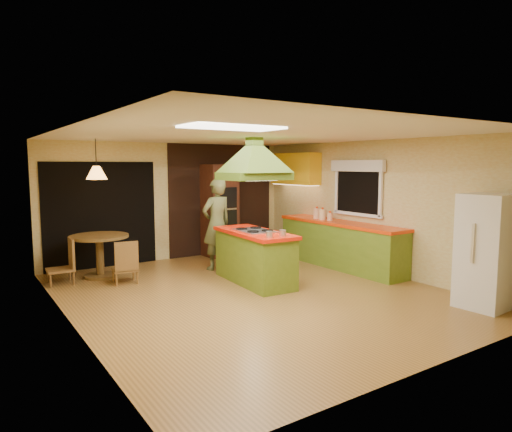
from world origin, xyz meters
TOP-DOWN VIEW (x-y plane):
  - ground at (0.00, 0.00)m, footprint 6.50×6.50m
  - room_walls at (0.00, 0.00)m, footprint 5.50×6.50m
  - ceiling_plane at (0.00, 0.00)m, footprint 6.50×6.50m
  - brick_panel at (1.25, 3.23)m, footprint 2.64×0.03m
  - nook_opening at (-1.50, 3.23)m, footprint 2.20×0.03m
  - right_counter at (2.45, 0.60)m, footprint 0.62×3.05m
  - upper_cabinets at (2.57, 2.20)m, footprint 0.34×1.40m
  - window_right at (2.70, 0.40)m, footprint 0.12×1.35m
  - fluor_panel at (-1.10, -1.20)m, footprint 1.20×0.60m
  - kitchen_island at (0.37, 0.54)m, footprint 0.85×1.85m
  - range_hood at (0.37, 0.54)m, footprint 1.12×0.82m
  - man at (0.32, 1.80)m, footprint 0.70×0.51m
  - refrigerator at (2.35, -2.45)m, footprint 0.71×0.68m
  - wall_oven at (1.03, 2.95)m, footprint 0.71×0.64m
  - dining_table at (-1.77, 2.41)m, footprint 1.04×1.04m
  - chair_left at (-2.47, 2.31)m, footprint 0.44×0.44m
  - chair_near at (-1.52, 1.76)m, footprint 0.46×0.46m
  - pendant_lamp at (-1.77, 2.41)m, footprint 0.38×0.38m
  - canister_large at (2.40, 1.24)m, footprint 0.15×0.15m
  - canister_medium at (2.40, 1.07)m, footprint 0.15×0.15m
  - canister_small at (2.40, 0.85)m, footprint 0.12×0.12m

SIDE VIEW (x-z plane):
  - ground at x=0.00m, z-range 0.00..0.00m
  - chair_near at x=-1.52m, z-range 0.00..0.75m
  - chair_left at x=-2.47m, z-range 0.00..0.78m
  - kitchen_island at x=0.37m, z-range 0.00..0.92m
  - right_counter at x=2.45m, z-range 0.00..0.92m
  - dining_table at x=-1.77m, z-range 0.16..0.93m
  - refrigerator at x=2.35m, z-range 0.00..1.64m
  - man at x=0.32m, z-range 0.00..1.78m
  - canister_small at x=2.40m, z-range 0.92..1.07m
  - canister_medium at x=2.40m, z-range 0.92..1.13m
  - canister_large at x=2.40m, z-range 0.92..1.13m
  - wall_oven at x=1.03m, z-range 0.00..2.05m
  - nook_opening at x=-1.50m, z-range 0.00..2.10m
  - room_walls at x=0.00m, z-range -2.00..4.50m
  - brick_panel at x=1.25m, z-range 0.00..2.50m
  - window_right at x=2.70m, z-range 1.24..2.30m
  - pendant_lamp at x=-1.77m, z-range 1.78..2.02m
  - upper_cabinets at x=2.57m, z-range 1.60..2.30m
  - range_hood at x=0.37m, z-range 1.85..2.65m
  - fluor_panel at x=-1.10m, z-range 2.47..2.50m
  - ceiling_plane at x=0.00m, z-range 2.50..2.50m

